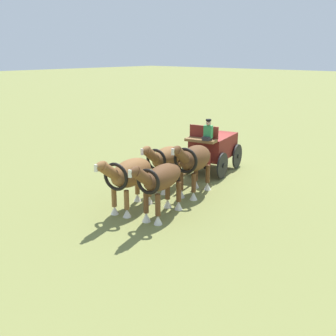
# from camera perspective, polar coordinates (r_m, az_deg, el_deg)

# --- Properties ---
(ground_plane) EXTENTS (220.00, 220.00, 0.00)m
(ground_plane) POSITION_cam_1_polar(r_m,az_deg,el_deg) (19.64, 6.42, -0.33)
(ground_plane) COLOR olive
(show_wagon) EXTENTS (5.51, 2.47, 2.76)m
(show_wagon) POSITION_cam_1_polar(r_m,az_deg,el_deg) (19.21, 6.38, 2.94)
(show_wagon) COLOR maroon
(show_wagon) RESTS_ON ground
(draft_horse_rear_near) EXTENTS (2.95, 1.39, 2.32)m
(draft_horse_rear_near) POSITION_cam_1_polar(r_m,az_deg,el_deg) (15.85, 3.71, 1.11)
(draft_horse_rear_near) COLOR brown
(draft_horse_rear_near) RESTS_ON ground
(draft_horse_rear_off) EXTENTS (2.95, 1.27, 2.17)m
(draft_horse_rear_off) POSITION_cam_1_polar(r_m,az_deg,el_deg) (16.45, -0.42, 1.21)
(draft_horse_rear_off) COLOR brown
(draft_horse_rear_off) RESTS_ON ground
(draft_horse_lead_near) EXTENTS (3.14, 1.29, 2.23)m
(draft_horse_lead_near) POSITION_cam_1_polar(r_m,az_deg,el_deg) (13.64, -1.06, -1.72)
(draft_horse_lead_near) COLOR brown
(draft_horse_lead_near) RESTS_ON ground
(draft_horse_lead_off) EXTENTS (3.13, 1.41, 2.22)m
(draft_horse_lead_off) POSITION_cam_1_polar(r_m,az_deg,el_deg) (14.33, -5.52, -0.94)
(draft_horse_lead_off) COLOR brown
(draft_horse_lead_off) RESTS_ON ground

